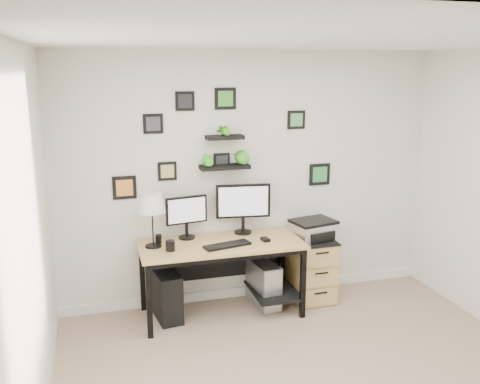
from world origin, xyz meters
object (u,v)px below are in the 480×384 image
object	(u,v)px
file_cabinet	(311,269)
printer	(313,229)
monitor_right	(243,204)
pc_tower_black	(166,295)
monitor_left	(187,214)
table_lamp	(152,204)
pc_tower_grey	(264,284)
desk	(224,253)
mug	(170,246)

from	to	relation	value
file_cabinet	printer	world-z (taller)	printer
monitor_right	pc_tower_black	xyz separation A→B (m)	(-0.84, -0.17, -0.82)
monitor_left	table_lamp	bearing A→B (deg)	-155.56
monitor_left	pc_tower_grey	xyz separation A→B (m)	(0.76, -0.16, -0.77)
desk	pc_tower_black	xyz separation A→B (m)	(-0.58, 0.03, -0.38)
file_cabinet	printer	xyz separation A→B (m)	(0.02, 0.01, 0.43)
monitor_left	file_cabinet	world-z (taller)	monitor_left
monitor_left	monitor_right	world-z (taller)	monitor_right
monitor_right	file_cabinet	distance (m)	1.03
table_lamp	mug	distance (m)	0.43
table_lamp	mug	world-z (taller)	table_lamp
desk	table_lamp	distance (m)	0.88
pc_tower_black	file_cabinet	xyz separation A→B (m)	(1.55, 0.03, 0.09)
pc_tower_black	monitor_left	bearing A→B (deg)	25.37
mug	pc_tower_grey	bearing A→B (deg)	9.43
desk	pc_tower_black	size ratio (longest dim) A/B	3.32
table_lamp	file_cabinet	size ratio (longest dim) A/B	0.78
pc_tower_black	pc_tower_grey	bearing A→B (deg)	-7.07
table_lamp	pc_tower_grey	size ratio (longest dim) A/B	1.06
printer	pc_tower_grey	bearing A→B (deg)	-176.63
desk	monitor_left	bearing A→B (deg)	150.09
monitor_right	file_cabinet	world-z (taller)	monitor_right
mug	pc_tower_black	bearing A→B (deg)	101.55
monitor_right	file_cabinet	bearing A→B (deg)	-11.05
printer	table_lamp	bearing A→B (deg)	-178.70
pc_tower_black	file_cabinet	bearing A→B (deg)	-6.25
monitor_left	monitor_right	size ratio (longest dim) A/B	0.78
pc_tower_black	file_cabinet	size ratio (longest dim) A/B	0.72
mug	pc_tower_grey	size ratio (longest dim) A/B	0.20
monitor_left	pc_tower_grey	distance (m)	1.10
desk	mug	size ratio (longest dim) A/B	16.07
monitor_right	pc_tower_grey	size ratio (longest dim) A/B	1.14
pc_tower_grey	file_cabinet	xyz separation A→B (m)	(0.54, 0.02, 0.10)
monitor_left	printer	size ratio (longest dim) A/B	0.88
mug	pc_tower_grey	distance (m)	1.14
desk	monitor_left	distance (m)	0.54
monitor_left	table_lamp	world-z (taller)	table_lamp
desk	pc_tower_grey	world-z (taller)	desk
desk	printer	distance (m)	1.00
pc_tower_grey	file_cabinet	size ratio (longest dim) A/B	0.74
monitor_left	table_lamp	size ratio (longest dim) A/B	0.83
monitor_right	table_lamp	distance (m)	0.97
table_lamp	printer	bearing A→B (deg)	1.30
desk	table_lamp	size ratio (longest dim) A/B	3.07
mug	printer	world-z (taller)	printer
pc_tower_black	file_cabinet	distance (m)	1.56
desk	mug	bearing A→B (deg)	-166.78
pc_tower_black	pc_tower_grey	size ratio (longest dim) A/B	0.98
table_lamp	pc_tower_black	distance (m)	0.93
printer	pc_tower_black	bearing A→B (deg)	-178.69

